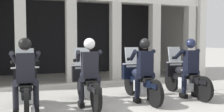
{
  "coord_description": "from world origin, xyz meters",
  "views": [
    {
      "loc": [
        -2.13,
        -5.47,
        1.51
      ],
      "look_at": [
        0.0,
        0.43,
        1.14
      ],
      "focal_mm": 39.71,
      "sensor_mm": 36.0,
      "label": 1
    }
  ],
  "objects_px": {
    "motorcycle_far_right": "(183,77)",
    "motorcycle_far_left": "(26,88)",
    "motorcycle_center_left": "(87,83)",
    "police_officer_far_right": "(190,63)",
    "police_officer_center_left": "(89,66)",
    "police_officer_far_left": "(25,69)",
    "motorcycle_center_right": "(139,80)",
    "police_officer_center_right": "(144,64)"
  },
  "relations": [
    {
      "from": "motorcycle_far_left",
      "to": "police_officer_far_right",
      "type": "xyz_separation_m",
      "value": [
        4.18,
        -0.16,
        0.44
      ]
    },
    {
      "from": "police_officer_center_right",
      "to": "motorcycle_far_left",
      "type": "bearing_deg",
      "value": 179.6
    },
    {
      "from": "police_officer_far_left",
      "to": "motorcycle_far_right",
      "type": "distance_m",
      "value": 4.22
    },
    {
      "from": "police_officer_far_left",
      "to": "police_officer_center_left",
      "type": "xyz_separation_m",
      "value": [
        1.39,
        0.13,
        0.0
      ]
    },
    {
      "from": "motorcycle_center_left",
      "to": "police_officer_center_left",
      "type": "xyz_separation_m",
      "value": [
        -0.0,
        -0.28,
        0.44
      ]
    },
    {
      "from": "police_officer_center_right",
      "to": "police_officer_far_left",
      "type": "bearing_deg",
      "value": -174.57
    },
    {
      "from": "motorcycle_center_left",
      "to": "motorcycle_center_right",
      "type": "height_order",
      "value": "same"
    },
    {
      "from": "motorcycle_center_right",
      "to": "police_officer_far_right",
      "type": "distance_m",
      "value": 1.48
    },
    {
      "from": "police_officer_center_right",
      "to": "motorcycle_center_right",
      "type": "bearing_deg",
      "value": 93.39
    },
    {
      "from": "motorcycle_center_left",
      "to": "motorcycle_far_right",
      "type": "distance_m",
      "value": 2.78
    },
    {
      "from": "police_officer_far_left",
      "to": "police_officer_center_right",
      "type": "relative_size",
      "value": 1.0
    },
    {
      "from": "police_officer_far_left",
      "to": "police_officer_center_right",
      "type": "distance_m",
      "value": 2.79
    },
    {
      "from": "motorcycle_far_right",
      "to": "police_officer_center_left",
      "type": "bearing_deg",
      "value": -170.72
    },
    {
      "from": "motorcycle_center_right",
      "to": "police_officer_far_right",
      "type": "xyz_separation_m",
      "value": [
        1.39,
        -0.24,
        0.44
      ]
    },
    {
      "from": "motorcycle_far_left",
      "to": "police_officer_center_left",
      "type": "xyz_separation_m",
      "value": [
        1.39,
        -0.15,
        0.44
      ]
    },
    {
      "from": "police_officer_far_right",
      "to": "police_officer_far_left",
      "type": "bearing_deg",
      "value": -174.7
    },
    {
      "from": "police_officer_far_left",
      "to": "police_officer_far_right",
      "type": "xyz_separation_m",
      "value": [
        4.18,
        0.13,
        0.0
      ]
    },
    {
      "from": "police_officer_center_left",
      "to": "motorcycle_far_right",
      "type": "height_order",
      "value": "police_officer_center_left"
    },
    {
      "from": "police_officer_far_left",
      "to": "motorcycle_center_right",
      "type": "relative_size",
      "value": 0.78
    },
    {
      "from": "motorcycle_far_left",
      "to": "police_officer_far_left",
      "type": "height_order",
      "value": "police_officer_far_left"
    },
    {
      "from": "police_officer_far_left",
      "to": "motorcycle_far_right",
      "type": "height_order",
      "value": "police_officer_far_left"
    },
    {
      "from": "police_officer_far_left",
      "to": "motorcycle_center_left",
      "type": "bearing_deg",
      "value": 16.98
    },
    {
      "from": "police_officer_center_left",
      "to": "police_officer_far_right",
      "type": "distance_m",
      "value": 2.78
    },
    {
      "from": "police_officer_center_right",
      "to": "police_officer_far_right",
      "type": "relative_size",
      "value": 1.0
    },
    {
      "from": "police_officer_center_left",
      "to": "police_officer_center_right",
      "type": "distance_m",
      "value": 1.39
    },
    {
      "from": "police_officer_far_left",
      "to": "police_officer_center_left",
      "type": "distance_m",
      "value": 1.4
    },
    {
      "from": "motorcycle_far_right",
      "to": "police_officer_far_right",
      "type": "xyz_separation_m",
      "value": [
        -0.0,
        -0.28,
        0.44
      ]
    },
    {
      "from": "motorcycle_far_right",
      "to": "motorcycle_center_right",
      "type": "bearing_deg",
      "value": -174.74
    },
    {
      "from": "police_officer_far_right",
      "to": "motorcycle_far_right",
      "type": "bearing_deg",
      "value": 93.28
    },
    {
      "from": "police_officer_center_left",
      "to": "police_officer_far_right",
      "type": "xyz_separation_m",
      "value": [
        2.78,
        -0.0,
        0.0
      ]
    },
    {
      "from": "motorcycle_center_left",
      "to": "police_officer_center_left",
      "type": "relative_size",
      "value": 1.29
    },
    {
      "from": "motorcycle_far_right",
      "to": "motorcycle_far_left",
      "type": "bearing_deg",
      "value": -174.7
    },
    {
      "from": "motorcycle_center_left",
      "to": "police_officer_center_left",
      "type": "distance_m",
      "value": 0.52
    },
    {
      "from": "motorcycle_center_left",
      "to": "police_officer_far_right",
      "type": "relative_size",
      "value": 1.29
    },
    {
      "from": "motorcycle_far_left",
      "to": "police_officer_far_left",
      "type": "xyz_separation_m",
      "value": [
        -0.0,
        -0.28,
        0.44
      ]
    },
    {
      "from": "motorcycle_center_left",
      "to": "motorcycle_center_right",
      "type": "bearing_deg",
      "value": -3.3
    },
    {
      "from": "police_officer_far_left",
      "to": "motorcycle_far_left",
      "type": "bearing_deg",
      "value": 90.11
    },
    {
      "from": "motorcycle_far_left",
      "to": "police_officer_center_left",
      "type": "bearing_deg",
      "value": -5.84
    },
    {
      "from": "police_officer_center_left",
      "to": "motorcycle_far_right",
      "type": "xyz_separation_m",
      "value": [
        2.79,
        0.28,
        -0.44
      ]
    },
    {
      "from": "motorcycle_far_left",
      "to": "police_officer_center_right",
      "type": "bearing_deg",
      "value": -3.68
    },
    {
      "from": "motorcycle_center_right",
      "to": "police_officer_far_left",
      "type": "bearing_deg",
      "value": -168.78
    },
    {
      "from": "motorcycle_far_left",
      "to": "motorcycle_center_right",
      "type": "distance_m",
      "value": 2.79
    }
  ]
}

